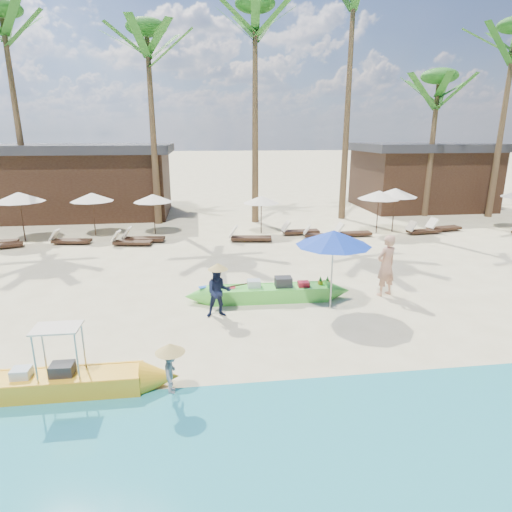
{
  "coord_description": "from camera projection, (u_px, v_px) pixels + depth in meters",
  "views": [
    {
      "loc": [
        -1.02,
        -10.13,
        4.92
      ],
      "look_at": [
        0.59,
        2.0,
        1.41
      ],
      "focal_mm": 30.0,
      "sensor_mm": 36.0,
      "label": 1
    }
  ],
  "objects": [
    {
      "name": "ground",
      "position": [
        244.0,
        330.0,
        11.14
      ],
      "size": [
        240.0,
        240.0,
        0.0
      ],
      "primitive_type": "plane",
      "color": "beige",
      "rests_on": "ground"
    },
    {
      "name": "wet_sand_strip",
      "position": [
        278.0,
        476.0,
        6.38
      ],
      "size": [
        240.0,
        4.5,
        0.01
      ],
      "primitive_type": "cube",
      "color": "tan",
      "rests_on": "ground"
    },
    {
      "name": "green_canoe",
      "position": [
        269.0,
        293.0,
        13.05
      ],
      "size": [
        5.69,
        0.85,
        0.72
      ],
      "rotation": [
        0.0,
        0.0,
        -0.03
      ],
      "color": "#53D541",
      "rests_on": "ground"
    },
    {
      "name": "yellow_canoe",
      "position": [
        53.0,
        383.0,
        8.33
      ],
      "size": [
        5.45,
        0.73,
        1.42
      ],
      "rotation": [
        0.0,
        0.0,
        -0.01
      ],
      "color": "yellow",
      "rests_on": "ground"
    },
    {
      "name": "tourist",
      "position": [
        386.0,
        266.0,
        13.27
      ],
      "size": [
        0.83,
        0.7,
        1.95
      ],
      "primitive_type": "imported",
      "rotation": [
        0.0,
        0.0,
        3.53
      ],
      "color": "tan",
      "rests_on": "ground"
    },
    {
      "name": "vendor_green",
      "position": [
        218.0,
        292.0,
        11.78
      ],
      "size": [
        0.73,
        0.59,
        1.43
      ],
      "primitive_type": "imported",
      "rotation": [
        0.0,
        0.0,
        0.07
      ],
      "color": "#151D3B",
      "rests_on": "ground"
    },
    {
      "name": "vendor_yellow",
      "position": [
        171.0,
        371.0,
        8.03
      ],
      "size": [
        0.35,
        0.59,
        0.9
      ],
      "primitive_type": "imported",
      "rotation": [
        0.0,
        0.0,
        1.55
      ],
      "color": "gray",
      "rests_on": "ground"
    },
    {
      "name": "blue_umbrella",
      "position": [
        334.0,
        238.0,
        12.04
      ],
      "size": [
        2.15,
        2.15,
        2.31
      ],
      "color": "#99999E",
      "rests_on": "ground"
    },
    {
      "name": "resort_parasol_3",
      "position": [
        19.0,
        197.0,
        19.71
      ],
      "size": [
        2.26,
        2.26,
        2.33
      ],
      "color": "#362316",
      "rests_on": "ground"
    },
    {
      "name": "resort_parasol_4",
      "position": [
        92.0,
        197.0,
        20.93
      ],
      "size": [
        2.07,
        2.07,
        2.13
      ],
      "color": "#362316",
      "rests_on": "ground"
    },
    {
      "name": "lounger_4_left",
      "position": [
        69.0,
        240.0,
        19.7
      ],
      "size": [
        1.86,
        0.79,
        0.61
      ],
      "rotation": [
        0.0,
        0.0,
        -0.13
      ],
      "color": "#362316",
      "rests_on": "ground"
    },
    {
      "name": "lounger_4_right",
      "position": [
        142.0,
        238.0,
        20.03
      ],
      "size": [
        1.96,
        0.76,
        0.65
      ],
      "rotation": [
        0.0,
        0.0,
        -0.09
      ],
      "color": "#362316",
      "rests_on": "ground"
    },
    {
      "name": "resort_parasol_5",
      "position": [
        153.0,
        198.0,
        21.31
      ],
      "size": [
        1.95,
        1.95,
        2.01
      ],
      "color": "#362316",
      "rests_on": "ground"
    },
    {
      "name": "lounger_5_left",
      "position": [
        130.0,
        241.0,
        19.45
      ],
      "size": [
        1.85,
        0.82,
        0.61
      ],
      "rotation": [
        0.0,
        0.0,
        -0.16
      ],
      "color": "#362316",
      "rests_on": "ground"
    },
    {
      "name": "resort_parasol_6",
      "position": [
        261.0,
        200.0,
        21.48
      ],
      "size": [
        1.86,
        1.86,
        1.91
      ],
      "color": "#362316",
      "rests_on": "ground"
    },
    {
      "name": "lounger_6_left",
      "position": [
        248.0,
        237.0,
        20.16
      ],
      "size": [
        2.06,
        0.88,
        0.68
      ],
      "rotation": [
        0.0,
        0.0,
        -0.14
      ],
      "color": "#362316",
      "rests_on": "ground"
    },
    {
      "name": "lounger_6_right",
      "position": [
        298.0,
        231.0,
        21.51
      ],
      "size": [
        1.93,
        0.67,
        0.65
      ],
      "rotation": [
        0.0,
        0.0,
        0.04
      ],
      "color": "#362316",
      "rests_on": "ground"
    },
    {
      "name": "resort_parasol_7",
      "position": [
        379.0,
        195.0,
        21.42
      ],
      "size": [
        2.11,
        2.11,
        2.17
      ],
      "color": "#362316",
      "rests_on": "ground"
    },
    {
      "name": "lounger_7_left",
      "position": [
        319.0,
        234.0,
        20.85
      ],
      "size": [
        1.72,
        0.91,
        0.56
      ],
      "rotation": [
        0.0,
        0.0,
        -0.26
      ],
      "color": "#362316",
      "rests_on": "ground"
    },
    {
      "name": "lounger_7_right",
      "position": [
        351.0,
        232.0,
        21.16
      ],
      "size": [
        1.85,
        0.61,
        0.63
      ],
      "rotation": [
        0.0,
        0.0,
        0.02
      ],
      "color": "#362316",
      "rests_on": "ground"
    },
    {
      "name": "resort_parasol_8",
      "position": [
        395.0,
        193.0,
        21.72
      ],
      "size": [
        2.19,
        2.19,
        2.25
      ],
      "color": "#362316",
      "rests_on": "ground"
    },
    {
      "name": "lounger_8_left",
      "position": [
        422.0,
        230.0,
        21.67
      ],
      "size": [
        1.84,
        0.75,
        0.61
      ],
      "rotation": [
        0.0,
        0.0,
        0.11
      ],
      "color": "#362316",
      "rests_on": "ground"
    },
    {
      "name": "lounger_9_left",
      "position": [
        442.0,
        227.0,
        22.28
      ],
      "size": [
        1.97,
        0.92,
        0.65
      ],
      "rotation": [
        0.0,
        0.0,
        0.18
      ],
      "color": "#362316",
      "rests_on": "ground"
    },
    {
      "name": "palm_2",
      "position": [
        6.0,
        46.0,
        21.65
      ],
      "size": [
        2.08,
        2.08,
        11.33
      ],
      "color": "brown",
      "rests_on": "ground"
    },
    {
      "name": "palm_3",
      "position": [
        148.0,
        60.0,
        21.95
      ],
      "size": [
        2.08,
        2.08,
        10.52
      ],
      "color": "brown",
      "rests_on": "ground"
    },
    {
      "name": "palm_4",
      "position": [
        255.0,
        43.0,
        22.16
      ],
      "size": [
        2.08,
        2.08,
        11.7
      ],
      "color": "brown",
      "rests_on": "ground"
    },
    {
      "name": "palm_5",
      "position": [
        353.0,
        19.0,
        22.8
      ],
      "size": [
        2.08,
        2.08,
        13.6
      ],
      "color": "brown",
      "rests_on": "ground"
    },
    {
      "name": "palm_6",
      "position": [
        437.0,
        95.0,
        24.66
      ],
      "size": [
        2.08,
        2.08,
        8.51
      ],
      "color": "brown",
      "rests_on": "ground"
    },
    {
      "name": "palm_7",
      "position": [
        512.0,
        58.0,
        23.79
      ],
      "size": [
        2.08,
        2.08,
        11.08
      ],
      "color": "brown",
      "rests_on": "ground"
    },
    {
      "name": "pavilion_west",
      "position": [
        84.0,
        180.0,
        26.19
      ],
      "size": [
        10.8,
        6.6,
        4.3
      ],
      "color": "#362316",
      "rests_on": "ground"
    },
    {
      "name": "pavilion_east",
      "position": [
        421.0,
        175.0,
        28.99
      ],
      "size": [
        8.8,
        6.6,
        4.3
      ],
      "color": "#362316",
      "rests_on": "ground"
    }
  ]
}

